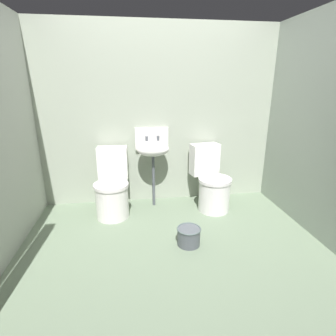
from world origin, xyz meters
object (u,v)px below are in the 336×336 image
(toilet_left, at_px, (112,189))
(toilet_right, at_px, (211,183))
(sink, at_px, (153,148))
(bucket, at_px, (189,236))

(toilet_left, relative_size, toilet_right, 1.00)
(sink, distance_m, bucket, 1.20)
(bucket, bearing_deg, toilet_right, 59.85)
(sink, bearing_deg, toilet_right, -14.79)
(toilet_right, height_order, sink, sink)
(toilet_left, height_order, bucket, toilet_left)
(toilet_left, bearing_deg, toilet_right, -177.12)
(toilet_right, bearing_deg, sink, -25.88)
(sink, relative_size, bucket, 4.14)
(bucket, bearing_deg, sink, 104.93)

